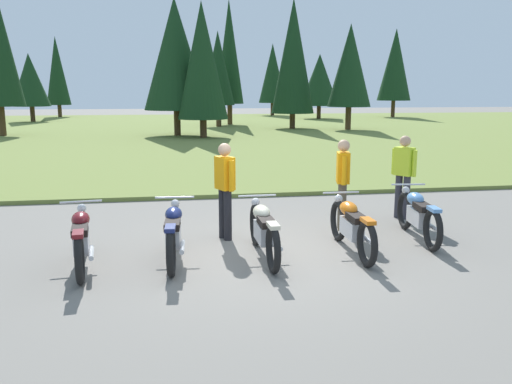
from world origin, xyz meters
TOP-DOWN VIEW (x-y plane):
  - ground_plane at (0.00, 0.00)m, footprint 140.00×140.00m
  - grass_moorland at (0.00, 26.54)m, footprint 80.00×44.00m
  - forest_treeline at (-1.49, 31.51)m, footprint 44.56×27.39m
  - motorcycle_maroon at (-2.68, -0.12)m, footprint 0.62×2.10m
  - motorcycle_navy at (-1.36, -0.01)m, footprint 0.62×2.10m
  - motorcycle_cream at (0.01, -0.10)m, footprint 0.62×2.10m
  - motorcycle_orange at (1.43, -0.06)m, footprint 0.62×2.10m
  - motorcycle_sky_blue at (2.82, 0.50)m, footprint 0.62×2.10m
  - rider_with_back_turned at (-0.47, 1.04)m, footprint 0.34×0.52m
  - rider_near_row_end at (3.21, 1.97)m, footprint 0.38×0.47m
  - rider_checking_bike at (1.73, 1.34)m, footprint 0.30×0.54m

SIDE VIEW (x-z plane):
  - ground_plane at x=0.00m, z-range 0.00..0.00m
  - grass_moorland at x=0.00m, z-range 0.00..0.10m
  - motorcycle_maroon at x=-2.68m, z-range 0.00..0.88m
  - motorcycle_navy at x=-1.36m, z-range 0.00..0.88m
  - motorcycle_cream at x=0.01m, z-range 0.00..0.88m
  - motorcycle_orange at x=1.43m, z-range 0.00..0.88m
  - motorcycle_sky_blue at x=2.82m, z-range 0.00..0.88m
  - rider_with_back_turned at x=-0.47m, z-range 0.11..1.78m
  - rider_near_row_end at x=3.21m, z-range 0.11..1.78m
  - rider_checking_bike at x=1.73m, z-range 0.11..1.78m
  - forest_treeline at x=-1.49m, z-range -0.10..8.94m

